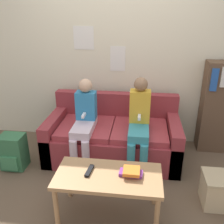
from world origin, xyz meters
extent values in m
plane|color=brown|center=(0.00, 0.00, 0.00)|extent=(10.00, 10.00, 0.00)
cube|color=beige|center=(0.00, 1.06, 1.30)|extent=(8.00, 0.06, 2.60)
cube|color=white|center=(-0.45, 1.03, 1.45)|extent=(0.27, 0.00, 0.30)
cube|color=white|center=(0.00, 1.03, 1.18)|extent=(0.20, 0.00, 0.33)
cube|color=maroon|center=(0.00, 0.50, 0.19)|extent=(1.65, 0.85, 0.38)
cube|color=maroon|center=(0.00, 0.86, 0.57)|extent=(1.65, 0.14, 0.38)
cube|color=maroon|center=(-0.76, 0.50, 0.27)|extent=(0.14, 0.85, 0.54)
cube|color=maroon|center=(0.76, 0.50, 0.27)|extent=(0.14, 0.85, 0.54)
cube|color=#A1343A|center=(-0.34, 0.47, 0.42)|extent=(0.67, 0.69, 0.07)
cube|color=#A1343A|center=(0.34, 0.47, 0.42)|extent=(0.67, 0.69, 0.07)
cube|color=#AD7F51|center=(0.08, -0.51, 0.44)|extent=(0.95, 0.47, 0.04)
cylinder|color=#AD7F51|center=(-0.35, -0.70, 0.21)|extent=(0.04, 0.04, 0.42)
cylinder|color=#AD7F51|center=(0.51, -0.70, 0.21)|extent=(0.04, 0.04, 0.42)
cylinder|color=#AD7F51|center=(-0.35, -0.31, 0.21)|extent=(0.04, 0.04, 0.42)
cylinder|color=#AD7F51|center=(0.51, -0.31, 0.21)|extent=(0.04, 0.04, 0.42)
cylinder|color=silver|center=(-0.40, 0.05, 0.23)|extent=(0.09, 0.09, 0.45)
cylinder|color=silver|center=(-0.26, 0.05, 0.23)|extent=(0.09, 0.09, 0.45)
cube|color=silver|center=(-0.33, 0.32, 0.50)|extent=(0.23, 0.52, 0.09)
cube|color=teal|center=(-0.33, 0.47, 0.71)|extent=(0.24, 0.16, 0.34)
sphere|color=tan|center=(-0.33, 0.47, 0.96)|extent=(0.16, 0.16, 0.16)
cube|color=white|center=(-0.33, 0.32, 0.65)|extent=(0.03, 0.12, 0.03)
cylinder|color=teal|center=(0.26, 0.05, 0.23)|extent=(0.09, 0.09, 0.45)
cylinder|color=teal|center=(0.40, 0.05, 0.23)|extent=(0.09, 0.09, 0.45)
cube|color=teal|center=(0.33, 0.32, 0.50)|extent=(0.23, 0.52, 0.09)
cube|color=gold|center=(0.33, 0.47, 0.74)|extent=(0.24, 0.16, 0.39)
sphere|color=#8C6647|center=(0.33, 0.47, 1.00)|extent=(0.16, 0.16, 0.16)
cube|color=white|center=(0.33, 0.32, 0.66)|extent=(0.03, 0.12, 0.03)
cube|color=black|center=(-0.09, -0.48, 0.46)|extent=(0.06, 0.17, 0.02)
cube|color=#7A3389|center=(0.28, -0.48, 0.47)|extent=(0.21, 0.11, 0.03)
cube|color=orange|center=(0.28, -0.49, 0.50)|extent=(0.15, 0.14, 0.03)
cube|color=brown|center=(1.36, 0.88, 0.60)|extent=(0.46, 0.26, 1.21)
cube|color=#23519E|center=(1.20, 0.74, 1.01)|extent=(0.08, 0.02, 0.28)
cube|color=silver|center=(1.31, 0.74, 1.05)|extent=(0.07, 0.02, 0.25)
cube|color=#CCB284|center=(1.18, -0.23, 0.15)|extent=(0.39, 0.29, 0.30)
cube|color=#336B42|center=(-1.16, 0.11, 0.22)|extent=(0.28, 0.23, 0.43)
cube|color=#3D804F|center=(-1.16, -0.02, 0.13)|extent=(0.20, 0.03, 0.17)
camera|label=1|loc=(0.34, -2.30, 1.82)|focal=40.00mm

